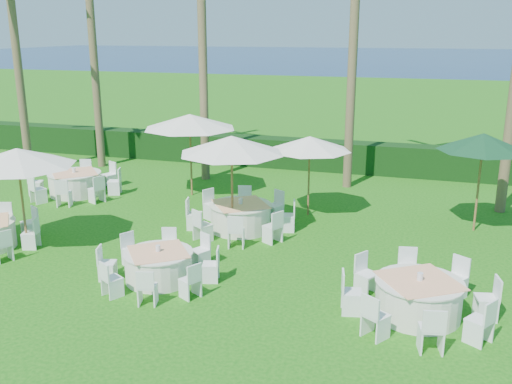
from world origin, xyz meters
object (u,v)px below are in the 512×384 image
banquet_table_b (159,265)px  banquet_table_e (241,216)px  banquet_table_c (418,297)px  umbrella_d (310,143)px  umbrella_b (232,145)px  banquet_table_d (75,183)px  umbrella_green (483,142)px  umbrella_c (190,121)px  umbrella_a (17,157)px

banquet_table_b → banquet_table_e: (0.71, 3.81, 0.04)m
banquet_table_c → umbrella_d: 6.97m
banquet_table_e → umbrella_b: 2.19m
banquet_table_d → umbrella_green: size_ratio=1.10×
banquet_table_e → umbrella_c: bearing=133.5°
banquet_table_b → umbrella_green: bearing=38.7°
banquet_table_d → umbrella_c: (3.92, 1.14, 2.17)m
banquet_table_e → umbrella_green: 7.06m
umbrella_b → umbrella_d: (1.68, 2.32, -0.30)m
umbrella_b → umbrella_d: umbrella_b is taller
banquet_table_e → umbrella_c: (-2.78, 2.92, 2.17)m
umbrella_c → umbrella_d: 4.48m
banquet_table_b → umbrella_green: size_ratio=0.98×
banquet_table_d → banquet_table_e: size_ratio=1.00×
umbrella_c → umbrella_d: size_ratio=1.26×
banquet_table_b → banquet_table_c: bearing=-0.2°
umbrella_green → banquet_table_c: bearing=-103.7°
umbrella_a → umbrella_b: 5.49m
banquet_table_b → banquet_table_d: banquet_table_d is taller
banquet_table_c → umbrella_a: 10.21m
banquet_table_c → umbrella_c: size_ratio=0.97×
umbrella_b → banquet_table_c: bearing=-33.6°
banquet_table_d → banquet_table_b: bearing=-43.0°
banquet_table_e → umbrella_a: umbrella_a is taller
banquet_table_b → umbrella_d: umbrella_d is taller
banquet_table_d → umbrella_a: (1.78, -4.83, 2.05)m
banquet_table_b → umbrella_b: bearing=80.1°
banquet_table_d → umbrella_d: bearing=1.0°
umbrella_d → umbrella_green: bearing=-0.1°
banquet_table_b → banquet_table_e: size_ratio=0.89×
umbrella_a → banquet_table_c: bearing=-4.4°
banquet_table_e → banquet_table_d: bearing=165.1°
banquet_table_b → banquet_table_d: (-5.99, 5.59, 0.05)m
umbrella_a → umbrella_c: 6.35m
banquet_table_c → umbrella_a: size_ratio=1.07×
banquet_table_d → banquet_table_e: 6.93m
umbrella_d → banquet_table_e: bearing=-129.3°
banquet_table_c → umbrella_b: 6.56m
banquet_table_c → banquet_table_b: bearing=179.8°
umbrella_green → umbrella_b: bearing=-160.6°
banquet_table_e → umbrella_d: bearing=50.7°
banquet_table_c → banquet_table_d: bearing=154.5°
banquet_table_b → banquet_table_d: 8.20m
banquet_table_c → banquet_table_e: banquet_table_e is taller
banquet_table_c → umbrella_green: size_ratio=1.09×
umbrella_c → banquet_table_b: bearing=-72.9°
umbrella_d → umbrella_green: (4.87, -0.01, 0.32)m
umbrella_b → banquet_table_b: bearing=-99.9°
banquet_table_b → umbrella_a: bearing=169.8°
banquet_table_b → umbrella_c: bearing=107.1°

